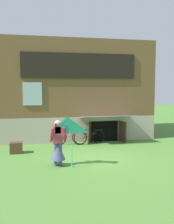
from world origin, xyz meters
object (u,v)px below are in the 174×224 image
at_px(kite, 67,130).
at_px(bicycle_red, 69,137).
at_px(person, 58,147).
at_px(wooden_crate, 16,148).
at_px(bicycle_black, 89,137).

distance_m(kite, bicycle_red, 3.92).
xyz_separation_m(person, bicycle_red, (0.85, 3.23, -0.31)).
bearing_deg(wooden_crate, bicycle_black, 18.32).
bearing_deg(bicycle_black, bicycle_red, 177.73).
bearing_deg(person, kite, -64.74).
height_order(kite, wooden_crate, kite).
relative_size(bicycle_black, wooden_crate, 3.15).
distance_m(kite, wooden_crate, 3.41).
bearing_deg(bicycle_red, kite, -88.06).
relative_size(kite, bicycle_red, 1.02).
height_order(person, bicycle_red, person).
height_order(person, kite, kite).
distance_m(bicycle_black, wooden_crate, 3.58).
relative_size(bicycle_black, bicycle_red, 0.94).
xyz_separation_m(person, wooden_crate, (-1.56, 2.13, -0.45)).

